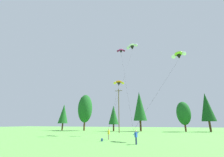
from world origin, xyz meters
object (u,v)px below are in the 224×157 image
(parafoil_kite_far_orange, at_px, (119,83))
(parafoil_kite_low_magenta, at_px, (121,51))
(utility_pole, at_px, (119,109))
(parafoil_kite_mid_lime_white, at_px, (179,55))
(kite_flyer_near, at_px, (109,133))
(parafoil_kite_high_white, at_px, (132,47))
(backpack, at_px, (102,140))
(kite_flyer_mid, at_px, (136,136))

(parafoil_kite_far_orange, bearing_deg, parafoil_kite_low_magenta, 12.56)
(utility_pole, relative_size, parafoil_kite_far_orange, 1.12)
(utility_pole, relative_size, parafoil_kite_mid_lime_white, 0.92)
(utility_pole, height_order, kite_flyer_near, utility_pole)
(parafoil_kite_high_white, bearing_deg, backpack, -98.65)
(kite_flyer_mid, height_order, parafoil_kite_mid_lime_white, parafoil_kite_mid_lime_white)
(parafoil_kite_far_orange, distance_m, parafoil_kite_low_magenta, 8.46)
(parafoil_kite_mid_lime_white, bearing_deg, kite_flyer_mid, -132.86)
(kite_flyer_near, height_order, parafoil_kite_high_white, parafoil_kite_high_white)
(parafoil_kite_high_white, bearing_deg, utility_pole, 135.44)
(kite_flyer_mid, bearing_deg, backpack, 159.72)
(parafoil_kite_mid_lime_white, relative_size, parafoil_kite_far_orange, 1.21)
(kite_flyer_near, relative_size, parafoil_kite_low_magenta, 0.09)
(parafoil_kite_mid_lime_white, xyz_separation_m, backpack, (-12.57, -5.75, -14.32))
(parafoil_kite_high_white, relative_size, parafoil_kite_far_orange, 2.03)
(kite_flyer_mid, relative_size, parafoil_kite_mid_lime_white, 0.12)
(utility_pole, bearing_deg, backpack, -81.06)
(kite_flyer_near, height_order, parafoil_kite_low_magenta, parafoil_kite_low_magenta)
(parafoil_kite_high_white, distance_m, backpack, 27.69)
(parafoil_kite_low_magenta, bearing_deg, parafoil_kite_mid_lime_white, -24.84)
(kite_flyer_near, distance_m, parafoil_kite_low_magenta, 21.36)
(parafoil_kite_far_orange, bearing_deg, parafoil_kite_high_white, 54.96)
(kite_flyer_near, height_order, parafoil_kite_far_orange, parafoil_kite_far_orange)
(kite_flyer_near, distance_m, kite_flyer_mid, 6.53)
(parafoil_kite_mid_lime_white, xyz_separation_m, parafoil_kite_far_orange, (-13.07, 5.60, -2.78))
(parafoil_kite_mid_lime_white, xyz_separation_m, parafoil_kite_low_magenta, (-12.41, 5.75, 5.65))
(parafoil_kite_far_orange, bearing_deg, kite_flyer_mid, -66.20)
(parafoil_kite_high_white, bearing_deg, parafoil_kite_mid_lime_white, -43.37)
(parafoil_kite_low_magenta, bearing_deg, kite_flyer_mid, -68.80)
(parafoil_kite_high_white, xyz_separation_m, parafoil_kite_far_orange, (-2.84, -4.05, -11.35))
(kite_flyer_near, bearing_deg, utility_pole, 100.79)
(kite_flyer_mid, distance_m, parafoil_kite_far_orange, 18.11)
(parafoil_kite_high_white, height_order, parafoil_kite_low_magenta, parafoil_kite_high_white)
(backpack, bearing_deg, kite_flyer_near, -41.01)
(utility_pole, relative_size, backpack, 31.56)
(kite_flyer_near, distance_m, parafoil_kite_mid_lime_white, 18.63)
(parafoil_kite_mid_lime_white, height_order, parafoil_kite_far_orange, parafoil_kite_mid_lime_white)
(kite_flyer_near, height_order, backpack, kite_flyer_near)
(parafoil_kite_low_magenta, height_order, backpack, parafoil_kite_low_magenta)
(kite_flyer_near, distance_m, backpack, 2.27)
(utility_pole, xyz_separation_m, parafoil_kite_far_orange, (2.80, -9.61, 5.15))
(kite_flyer_near, xyz_separation_m, backpack, (-0.30, -2.11, -0.79))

